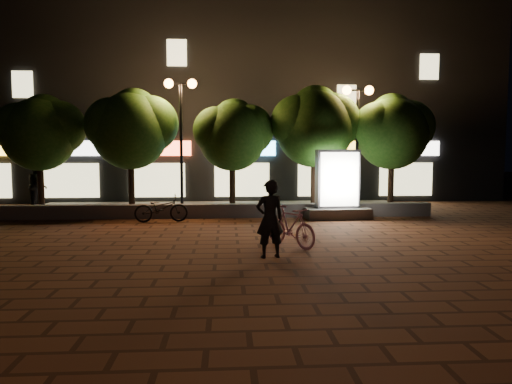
{
  "coord_description": "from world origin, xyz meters",
  "views": [
    {
      "loc": [
        0.26,
        -13.53,
        2.48
      ],
      "look_at": [
        1.21,
        1.5,
        1.17
      ],
      "focal_mm": 33.14,
      "sensor_mm": 36.0,
      "label": 1
    }
  ],
  "objects": [
    {
      "name": "ground",
      "position": [
        0.0,
        0.0,
        0.0
      ],
      "size": [
        80.0,
        80.0,
        0.0
      ],
      "primitive_type": "plane",
      "color": "brown",
      "rests_on": "ground"
    },
    {
      "name": "pedestrian",
      "position": [
        -7.5,
        6.38,
        1.05
      ],
      "size": [
        0.91,
        1.07,
        1.95
      ],
      "primitive_type": "imported",
      "rotation": [
        0.0,
        0.0,
        1.76
      ],
      "color": "black",
      "rests_on": "sidewalk"
    },
    {
      "name": "ad_kiosk",
      "position": [
        4.32,
        3.5,
        1.02
      ],
      "size": [
        2.4,
        1.3,
        2.53
      ],
      "color": "#615E5A",
      "rests_on": "ground"
    },
    {
      "name": "sidewalk",
      "position": [
        0.0,
        6.5,
        0.04
      ],
      "size": [
        16.0,
        5.0,
        0.08
      ],
      "primitive_type": "cube",
      "color": "#615E5A",
      "rests_on": "ground"
    },
    {
      "name": "tree_far_left",
      "position": [
        -6.95,
        5.46,
        3.29
      ],
      "size": [
        3.36,
        2.8,
        4.63
      ],
      "color": "black",
      "rests_on": "sidewalk"
    },
    {
      "name": "scooter_pink",
      "position": [
        1.91,
        -1.55,
        0.53
      ],
      "size": [
        1.43,
        1.74,
        1.07
      ],
      "primitive_type": "imported",
      "rotation": [
        0.0,
        0.0,
        0.61
      ],
      "color": "#C57998",
      "rests_on": "ground"
    },
    {
      "name": "tree_left",
      "position": [
        -3.45,
        5.46,
        3.44
      ],
      "size": [
        3.6,
        3.0,
        4.89
      ],
      "color": "black",
      "rests_on": "sidewalk"
    },
    {
      "name": "tree_mid",
      "position": [
        0.55,
        5.46,
        3.22
      ],
      "size": [
        3.24,
        2.7,
        4.5
      ],
      "color": "black",
      "rests_on": "sidewalk"
    },
    {
      "name": "tree_right",
      "position": [
        3.86,
        5.46,
        3.57
      ],
      "size": [
        3.72,
        3.1,
        5.07
      ],
      "color": "black",
      "rests_on": "sidewalk"
    },
    {
      "name": "retaining_wall",
      "position": [
        0.0,
        4.0,
        0.25
      ],
      "size": [
        16.0,
        0.45,
        0.5
      ],
      "primitive_type": "cube",
      "color": "#615E5A",
      "rests_on": "ground"
    },
    {
      "name": "street_lamp_right",
      "position": [
        5.5,
        5.2,
        3.89
      ],
      "size": [
        1.26,
        0.36,
        4.98
      ],
      "color": "black",
      "rests_on": "sidewalk"
    },
    {
      "name": "street_lamp_left",
      "position": [
        -1.5,
        5.2,
        4.03
      ],
      "size": [
        1.26,
        0.36,
        5.18
      ],
      "color": "black",
      "rests_on": "sidewalk"
    },
    {
      "name": "scooter_parked",
      "position": [
        -2.02,
        3.0,
        0.48
      ],
      "size": [
        1.91,
        0.89,
        0.97
      ],
      "primitive_type": "imported",
      "rotation": [
        0.0,
        0.0,
        1.71
      ],
      "color": "black",
      "rests_on": "ground"
    },
    {
      "name": "building_block",
      "position": [
        -0.01,
        12.99,
        5.0
      ],
      "size": [
        28.0,
        8.12,
        11.3
      ],
      "color": "black",
      "rests_on": "ground"
    },
    {
      "name": "rider",
      "position": [
        1.26,
        -2.75,
        0.91
      ],
      "size": [
        0.74,
        0.57,
        1.82
      ],
      "primitive_type": "imported",
      "rotation": [
        0.0,
        0.0,
        3.36
      ],
      "color": "black",
      "rests_on": "ground"
    },
    {
      "name": "tree_far_right",
      "position": [
        7.05,
        5.46,
        3.37
      ],
      "size": [
        3.48,
        2.9,
        4.76
      ],
      "color": "black",
      "rests_on": "sidewalk"
    }
  ]
}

